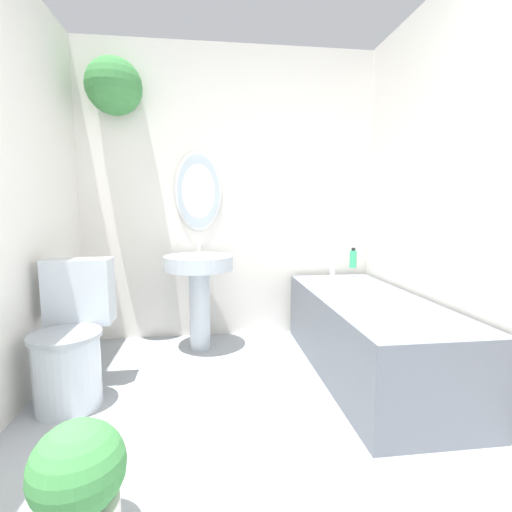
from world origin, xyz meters
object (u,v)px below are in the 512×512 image
(toilet, at_px, (72,341))
(pedestal_sink, at_px, (199,279))
(bathtub, at_px, (368,333))
(potted_plant, at_px, (79,481))
(shampoo_bottle, at_px, (353,259))

(toilet, bearing_deg, pedestal_sink, 44.83)
(pedestal_sink, relative_size, bathtub, 0.50)
(bathtub, xyz_separation_m, potted_plant, (-1.46, -1.10, -0.05))
(bathtub, bearing_deg, potted_plant, -143.15)
(pedestal_sink, relative_size, shampoo_bottle, 4.95)
(toilet, relative_size, pedestal_sink, 0.95)
(pedestal_sink, distance_m, bathtub, 1.29)
(pedestal_sink, distance_m, potted_plant, 1.74)
(pedestal_sink, height_order, bathtub, pedestal_sink)
(pedestal_sink, height_order, shampoo_bottle, pedestal_sink)
(toilet, distance_m, potted_plant, 1.05)
(bathtub, bearing_deg, toilet, -176.22)
(bathtub, relative_size, shampoo_bottle, 9.87)
(pedestal_sink, xyz_separation_m, shampoo_bottle, (1.28, 0.12, 0.12))
(potted_plant, bearing_deg, pedestal_sink, 78.19)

